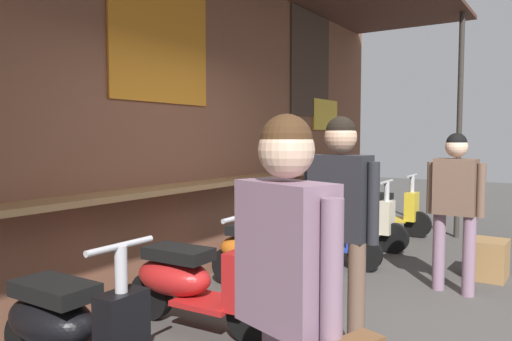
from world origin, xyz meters
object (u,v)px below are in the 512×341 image
(shopper_passing, at_px, (340,209))
(scooter_orange, at_px, (266,253))
(shopper_with_handbag, at_px, (289,282))
(scooter_blue, at_px, (318,233))
(merchandise_crate, at_px, (489,259))
(scooter_yellow, at_px, (381,209))
(scooter_cream, at_px, (352,220))
(scooter_red, at_px, (190,281))
(scooter_black, at_px, (68,327))
(shopper_browsing, at_px, (455,196))

(shopper_passing, bearing_deg, scooter_orange, 56.25)
(shopper_with_handbag, bearing_deg, scooter_blue, 43.25)
(scooter_blue, height_order, merchandise_crate, scooter_blue)
(merchandise_crate, bearing_deg, scooter_yellow, 45.34)
(scooter_cream, relative_size, merchandise_crate, 3.13)
(scooter_yellow, bearing_deg, scooter_orange, -90.37)
(scooter_red, height_order, scooter_yellow, same)
(shopper_with_handbag, distance_m, merchandise_crate, 4.25)
(scooter_cream, bearing_deg, shopper_with_handbag, -72.03)
(scooter_black, distance_m, merchandise_crate, 4.39)
(scooter_blue, relative_size, shopper_browsing, 0.89)
(scooter_blue, height_order, scooter_cream, same)
(shopper_with_handbag, xyz_separation_m, shopper_browsing, (3.45, 0.05, -0.02))
(scooter_yellow, bearing_deg, shopper_passing, -75.33)
(scooter_orange, distance_m, shopper_passing, 1.66)
(scooter_orange, relative_size, merchandise_crate, 3.14)
(scooter_blue, xyz_separation_m, shopper_passing, (-2.14, -1.19, 0.66))
(scooter_red, height_order, shopper_browsing, shopper_browsing)
(scooter_black, xyz_separation_m, shopper_browsing, (3.26, -1.59, 0.58))
(scooter_red, relative_size, merchandise_crate, 3.13)
(scooter_red, xyz_separation_m, scooter_cream, (3.42, 0.00, 0.00))
(shopper_with_handbag, xyz_separation_m, merchandise_crate, (4.18, -0.17, -0.78))
(shopper_passing, bearing_deg, scooter_yellow, 19.55)
(scooter_orange, relative_size, scooter_cream, 1.00)
(scooter_red, xyz_separation_m, shopper_browsing, (2.12, -1.59, 0.58))
(scooter_black, relative_size, scooter_cream, 1.00)
(scooter_orange, distance_m, shopper_browsing, 1.95)
(scooter_black, distance_m, shopper_with_handbag, 1.76)
(scooter_yellow, bearing_deg, shopper_with_handbag, -74.99)
(scooter_blue, distance_m, shopper_with_handbag, 4.07)
(scooter_red, bearing_deg, scooter_blue, 87.69)
(shopper_passing, xyz_separation_m, merchandise_crate, (2.64, -0.62, -0.83))
(scooter_orange, bearing_deg, scooter_black, -94.17)
(scooter_orange, xyz_separation_m, shopper_passing, (-0.94, -1.19, 0.66))
(merchandise_crate, bearing_deg, shopper_browsing, 162.57)
(merchandise_crate, bearing_deg, scooter_red, 147.49)
(scooter_orange, distance_m, scooter_cream, 2.27)
(scooter_red, relative_size, scooter_blue, 1.00)
(shopper_browsing, bearing_deg, scooter_orange, -55.60)
(scooter_red, height_order, scooter_cream, same)
(scooter_red, height_order, scooter_orange, same)
(scooter_yellow, height_order, shopper_passing, shopper_passing)
(scooter_orange, relative_size, shopper_with_handbag, 0.86)
(scooter_black, relative_size, shopper_with_handbag, 0.86)
(scooter_red, bearing_deg, shopper_passing, 7.67)
(shopper_passing, distance_m, merchandise_crate, 2.84)
(scooter_blue, bearing_deg, shopper_browsing, -11.53)
(scooter_blue, relative_size, scooter_cream, 1.00)
(scooter_cream, xyz_separation_m, shopper_passing, (-3.21, -1.19, 0.66))
(scooter_black, height_order, scooter_yellow, same)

